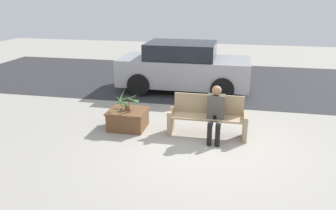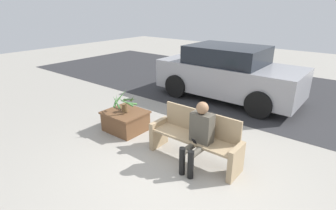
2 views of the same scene
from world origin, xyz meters
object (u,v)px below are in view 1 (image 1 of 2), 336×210
Objects in this scene: person_seated at (216,111)px; planter_box at (128,118)px; potted_plant at (127,101)px; parked_car at (183,67)px; bench at (208,117)px.

person_seated is 1.35× the size of planter_box.
person_seated is 2.13× the size of potted_plant.
parked_car is at bearing 77.39° from planter_box.
person_seated is at bearing -5.75° from potted_plant.
potted_plant is 0.13× the size of parked_car.
parked_car is at bearing 77.47° from potted_plant.
planter_box is at bearing -102.61° from parked_car.
potted_plant is (-2.06, 0.21, 0.02)m from person_seated.
potted_plant is 3.54m from parked_car.
person_seated reaches higher than potted_plant.
bench is at bearing -0.33° from potted_plant.
person_seated is 3.89m from parked_car.
parked_car is (-1.11, 3.47, 0.35)m from bench.
bench is 1.89m from potted_plant.
bench is 1.89m from planter_box.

